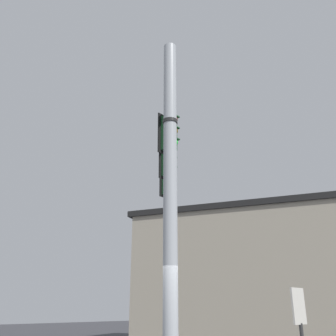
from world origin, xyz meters
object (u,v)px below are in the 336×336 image
Objects in this scene: traffic_light_mid_inner at (169,161)px; street_name_sign at (170,129)px; traffic_light_nearest_pole at (170,133)px; traffic_light_mid_outer at (168,182)px; bird_flying at (171,55)px; historical_marker at (300,323)px.

traffic_light_mid_inner reaches higher than street_name_sign.
traffic_light_nearest_pole is 1.00× the size of traffic_light_mid_outer.
bird_flying is (-3.25, -2.83, 5.38)m from street_name_sign.
traffic_light_mid_outer is at bearing -109.11° from historical_marker.
traffic_light_mid_outer is (-3.22, -2.98, 0.00)m from traffic_light_nearest_pole.
traffic_light_nearest_pole is 1.12× the size of street_name_sign.
traffic_light_mid_outer is 5.91m from street_name_sign.
traffic_light_nearest_pole is at bearing 42.74° from traffic_light_mid_inner.
traffic_light_mid_inner is at bearing 32.17° from bird_flying.
street_name_sign reaches higher than historical_marker.
bird_flying is at bearing 46.97° from traffic_light_mid_outer.
traffic_light_nearest_pole is 0.62× the size of historical_marker.
traffic_light_nearest_pole is at bearing 42.74° from traffic_light_mid_outer.
traffic_light_mid_inner and traffic_light_mid_outer have the same top height.
historical_marker is (-1.27, 2.66, -4.96)m from traffic_light_nearest_pole.
traffic_light_nearest_pole is 1.61m from street_name_sign.
traffic_light_nearest_pole is 4.39m from traffic_light_mid_outer.
bird_flying is 0.15× the size of historical_marker.
street_name_sign is 5.22m from historical_marker.
historical_marker is at bearing 115.47° from traffic_light_nearest_pole.
street_name_sign is 0.55× the size of historical_marker.
traffic_light_mid_outer is 0.62× the size of historical_marker.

